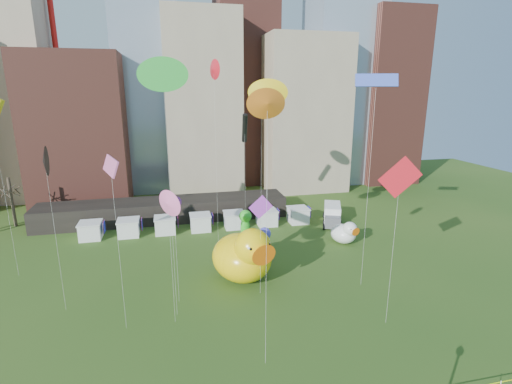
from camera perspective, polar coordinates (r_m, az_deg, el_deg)
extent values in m
cube|color=gray|center=(83.94, -32.76, 13.39)|extent=(14.00, 12.00, 42.00)
cube|color=brown|center=(75.30, -24.70, 8.32)|extent=(16.00, 14.00, 26.00)
cube|color=#8C9EB2|center=(81.89, -16.00, 19.71)|extent=(12.00, 12.00, 55.00)
cube|color=gray|center=(77.86, -8.02, 12.64)|extent=(14.00, 14.00, 34.00)
cube|color=brown|center=(86.36, -1.61, 24.31)|extent=(12.00, 12.00, 68.00)
cube|color=gray|center=(80.33, 6.80, 11.32)|extent=(16.00, 14.00, 30.00)
cube|color=#8C9EB2|center=(87.79, 12.52, 17.26)|extent=(14.00, 12.00, 48.00)
cube|color=brown|center=(90.67, 18.73, 12.96)|extent=(12.00, 12.00, 36.00)
cube|color=black|center=(62.24, -13.33, -2.59)|extent=(38.00, 6.00, 3.20)
cube|color=white|center=(57.74, -23.29, -5.35)|extent=(2.80, 2.80, 2.20)
cube|color=red|center=(57.26, -21.57, -4.81)|extent=(0.08, 1.40, 1.60)
cube|color=white|center=(57.00, -18.33, -5.13)|extent=(2.80, 2.80, 2.20)
cube|color=red|center=(56.68, -16.56, -4.56)|extent=(0.08, 1.40, 1.60)
cube|color=white|center=(56.70, -13.29, -4.86)|extent=(2.80, 2.80, 2.20)
cube|color=red|center=(56.53, -11.49, -4.28)|extent=(0.08, 1.40, 1.60)
cube|color=white|center=(56.83, -8.24, -4.56)|extent=(2.80, 2.80, 2.20)
cube|color=red|center=(56.83, -6.44, -3.96)|extent=(0.08, 1.40, 1.60)
cube|color=white|center=(57.41, -3.25, -4.22)|extent=(2.80, 2.80, 2.20)
cube|color=red|center=(57.56, -1.49, -3.62)|extent=(0.08, 1.40, 1.60)
cube|color=white|center=(58.40, 1.60, -3.86)|extent=(2.80, 2.80, 2.20)
cube|color=red|center=(58.71, 3.31, -3.27)|extent=(0.08, 1.40, 1.60)
cube|color=white|center=(59.80, 6.25, -3.49)|extent=(2.80, 2.80, 2.20)
cube|color=red|center=(60.25, 7.88, -2.91)|extent=(0.08, 1.40, 1.60)
cylinder|color=#382B21|center=(67.58, -32.42, -1.28)|extent=(0.44, 0.44, 7.50)
ellipsoid|color=yellow|center=(41.80, -2.14, -9.66)|extent=(8.12, 8.77, 5.03)
ellipsoid|color=yellow|center=(44.08, -3.98, -8.53)|extent=(2.01, 1.78, 2.04)
sphere|color=yellow|center=(39.22, -0.49, -8.13)|extent=(4.83, 4.83, 3.79)
cone|color=orange|center=(38.02, 0.80, -9.11)|extent=(2.53, 2.30, 2.08)
sphere|color=white|center=(37.70, -1.01, -8.28)|extent=(0.68, 0.68, 0.68)
sphere|color=white|center=(38.74, 1.65, -7.63)|extent=(0.68, 0.68, 0.68)
sphere|color=black|center=(37.45, -0.75, -8.44)|extent=(0.34, 0.34, 0.34)
sphere|color=black|center=(38.49, 1.92, -7.78)|extent=(0.34, 0.34, 0.34)
ellipsoid|color=white|center=(53.02, 12.79, -6.04)|extent=(4.09, 4.41, 2.53)
ellipsoid|color=white|center=(53.96, 11.74, -5.68)|extent=(1.01, 0.89, 1.03)
sphere|color=white|center=(51.93, 13.74, -5.35)|extent=(2.43, 2.43, 1.90)
cone|color=orange|center=(51.44, 14.38, -5.67)|extent=(1.27, 1.16, 1.05)
sphere|color=white|center=(51.15, 13.77, -5.37)|extent=(0.34, 0.34, 0.34)
sphere|color=white|center=(51.88, 14.58, -5.13)|extent=(0.34, 0.34, 0.34)
sphere|color=black|center=(51.05, 13.90, -5.42)|extent=(0.17, 0.17, 0.17)
sphere|color=black|center=(51.78, 14.71, -5.18)|extent=(0.17, 0.17, 0.17)
cylinder|color=silver|center=(45.10, -1.59, -8.08)|extent=(0.03, 0.03, 4.56)
ellipsoid|color=green|center=(44.26, -1.62, -5.36)|extent=(1.10, 0.90, 2.77)
sphere|color=green|center=(43.63, -1.59, -3.60)|extent=(1.43, 1.43, 1.42)
cone|color=green|center=(43.06, -1.42, -3.95)|extent=(0.50, 0.89, 0.50)
sphere|color=green|center=(44.88, -1.61, -7.25)|extent=(0.99, 0.99, 0.99)
cylinder|color=silver|center=(42.40, 1.21, -10.25)|extent=(0.03, 0.03, 3.74)
ellipsoid|color=#4B46D4|center=(41.64, 1.22, -7.92)|extent=(1.07, 0.89, 2.64)
sphere|color=#4B46D4|center=(40.97, 1.28, -6.17)|extent=(1.40, 1.40, 1.35)
cone|color=#4B46D4|center=(40.45, 1.50, -6.56)|extent=(0.50, 0.86, 0.47)
sphere|color=#4B46D4|center=(42.29, 1.19, -9.79)|extent=(0.94, 0.94, 0.94)
cube|color=white|center=(60.75, 11.22, -2.96)|extent=(4.13, 5.52, 2.49)
cube|color=#595960|center=(57.88, 11.26, -4.39)|extent=(2.81, 2.54, 1.60)
cylinder|color=black|center=(59.36, 10.00, -4.44)|extent=(0.58, 0.92, 0.90)
cylinder|color=black|center=(59.45, 12.41, -4.54)|extent=(0.58, 0.92, 0.90)
cylinder|color=black|center=(62.57, 10.00, -3.43)|extent=(0.58, 0.92, 0.90)
cylinder|color=black|center=(62.66, 12.28, -3.52)|extent=(0.58, 0.92, 0.90)
cylinder|color=silver|center=(45.62, -5.90, 3.63)|extent=(0.02, 0.02, 22.06)
cone|color=red|center=(44.80, -6.30, 17.61)|extent=(0.73, 2.24, 2.23)
cylinder|color=silver|center=(34.04, -12.36, -10.53)|extent=(0.02, 0.02, 10.94)
cone|color=pink|center=(32.11, -12.90, -1.67)|extent=(1.34, 1.98, 2.15)
cylinder|color=silver|center=(53.86, -1.63, 1.53)|extent=(0.02, 0.02, 14.87)
cylinder|color=black|center=(52.63, -1.69, 9.44)|extent=(0.95, 2.42, 4.01)
cylinder|color=silver|center=(43.10, 0.76, 0.21)|extent=(0.02, 0.02, 17.91)
cone|color=green|center=(41.74, 0.80, 12.19)|extent=(1.57, 1.40, 1.87)
cylinder|color=silver|center=(48.26, -33.05, -1.36)|extent=(0.02, 0.02, 16.76)
cylinder|color=silver|center=(39.59, 16.28, 0.39)|extent=(0.02, 0.02, 20.75)
cube|color=blue|center=(38.43, 17.44, 15.53)|extent=(3.85, 1.69, 1.18)
cylinder|color=silver|center=(26.75, 1.54, -7.89)|extent=(0.02, 0.02, 19.06)
cone|color=orange|center=(24.68, 1.69, 12.96)|extent=(1.90, 0.82, 1.92)
cylinder|color=silver|center=(38.22, 0.66, -8.77)|extent=(0.02, 0.02, 9.09)
cube|color=purple|center=(36.63, 0.69, -2.25)|extent=(2.14, 1.15, 2.40)
cylinder|color=silver|center=(34.67, 19.57, -8.60)|extent=(0.02, 0.02, 13.15)
cube|color=red|center=(32.71, 20.56, 2.04)|extent=(3.33, 1.05, 3.48)
cylinder|color=silver|center=(33.68, -19.64, -8.30)|extent=(0.02, 0.02, 14.24)
cube|color=pink|center=(31.67, -20.76, 3.66)|extent=(1.76, 4.08, 1.25)
cylinder|color=silver|center=(38.74, -27.52, -6.22)|extent=(0.02, 0.02, 14.09)
cone|color=black|center=(37.01, -28.82, 4.04)|extent=(0.76, 2.54, 2.52)
cylinder|color=silver|center=(33.28, -12.53, -1.81)|extent=(0.02, 0.02, 21.04)
cone|color=green|center=(31.95, -13.63, 16.57)|extent=(2.66, 0.77, 2.65)
cylinder|color=silver|center=(41.88, 1.69, 0.98)|extent=(0.02, 0.02, 19.63)
cone|color=yellow|center=(40.65, 1.80, 14.53)|extent=(2.78, 0.89, 2.76)
cylinder|color=silver|center=(37.25, -11.70, -9.09)|extent=(0.02, 0.02, 9.88)
cone|color=purple|center=(35.55, -12.11, -1.78)|extent=(1.02, 1.16, 1.37)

